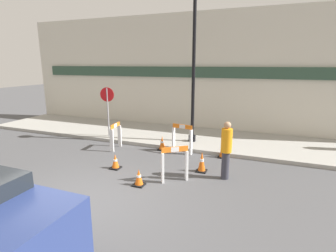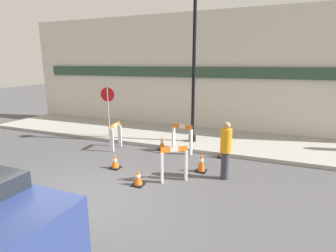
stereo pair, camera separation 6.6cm
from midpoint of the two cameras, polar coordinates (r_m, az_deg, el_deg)
ground_plane at (r=6.66m, az=-19.16°, el=-16.00°), size 60.00×60.00×0.00m
sidewalk_slab at (r=11.63m, az=0.75°, el=-2.14°), size 18.00×3.35×0.14m
storefront_facade at (r=12.86m, az=3.59°, el=11.46°), size 18.00×0.22×5.50m
streetlamp_post at (r=10.23m, az=5.52°, el=17.59°), size 0.44×0.44×5.99m
stop_sign at (r=11.39m, az=-13.19°, el=4.75°), size 0.59×0.16×2.09m
barricade_0 at (r=10.14m, az=-11.50°, el=-2.06°), size 0.21×0.73×1.00m
barricade_1 at (r=7.25m, az=1.23°, el=-8.08°), size 0.68×0.56×1.00m
barricade_2 at (r=9.50m, az=2.90°, el=-2.61°), size 0.78×0.25×1.07m
traffic_cone_0 at (r=8.37m, az=-11.62°, el=-7.62°), size 0.30×0.30×0.47m
traffic_cone_1 at (r=9.90m, az=-1.47°, el=-3.77°), size 0.30×0.30×0.55m
traffic_cone_2 at (r=8.01m, az=7.13°, el=-7.78°), size 0.30×0.30×0.63m
traffic_cone_3 at (r=9.30m, az=11.66°, el=-5.18°), size 0.30×0.30×0.56m
traffic_cone_4 at (r=7.17m, az=-6.64°, el=-11.14°), size 0.30×0.30×0.46m
person_worker at (r=7.46m, az=12.31°, el=-4.77°), size 0.40×0.40×1.66m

